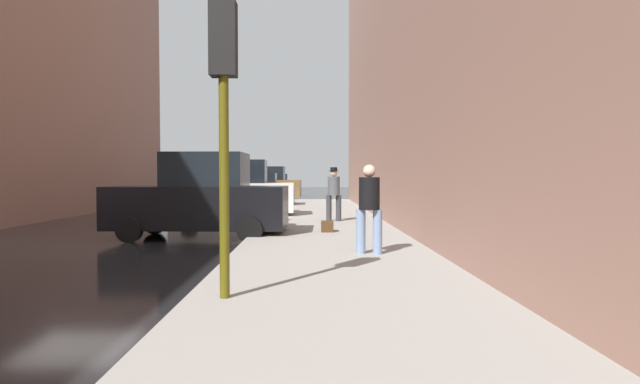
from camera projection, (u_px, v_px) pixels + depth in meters
name	position (u px, v px, depth m)	size (l,w,h in m)	color
ground_plane	(78.00, 245.00, 11.86)	(120.00, 120.00, 0.00)	black
sidewalk	(329.00, 241.00, 11.98)	(4.00, 40.00, 0.15)	gray
parked_black_suv	(201.00, 199.00, 13.17)	(4.66, 2.18, 2.25)	black
parked_white_van	(235.00, 192.00, 19.18)	(4.64, 2.15, 2.25)	silver
parked_gray_coupe	(255.00, 191.00, 26.10)	(4.20, 2.06, 1.79)	slate
parked_bronze_suv	(266.00, 185.00, 32.74)	(4.67, 2.20, 2.25)	brown
parked_red_hatchback	(273.00, 186.00, 38.68)	(4.22, 2.10, 1.79)	#B2191E
fire_hydrant	(277.00, 210.00, 16.50)	(0.42, 0.22, 0.70)	red
traffic_light	(224.00, 84.00, 6.04)	(0.32, 0.32, 3.60)	#514C0F
pedestrian_with_beanie	(334.00, 191.00, 16.49)	(0.51, 0.42, 1.78)	#333338
pedestrian_in_jeans	(369.00, 204.00, 9.54)	(0.53, 0.47, 1.71)	#728CB2
duffel_bag	(327.00, 226.00, 13.35)	(0.32, 0.44, 0.28)	#472D19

